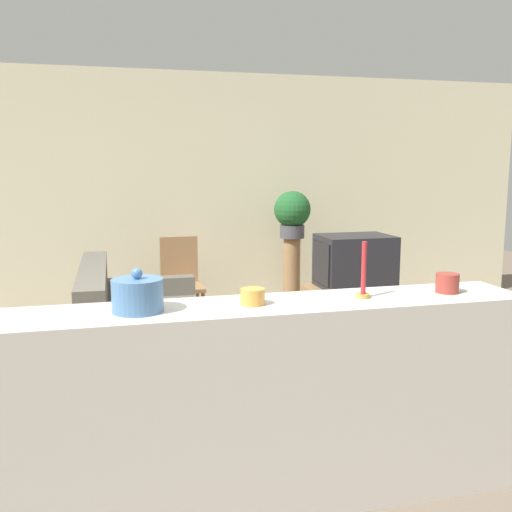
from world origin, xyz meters
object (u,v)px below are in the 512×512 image
object	(u,v)px
couch	(141,339)
decorative_bowl	(138,295)
potted_plant	(292,212)
wooden_chair	(181,278)
television	(354,261)

from	to	relation	value
couch	decorative_bowl	bearing A→B (deg)	-92.66
potted_plant	decorative_bowl	size ratio (longest dim) A/B	2.26
couch	wooden_chair	xyz separation A→B (m)	(0.49, 1.41, 0.19)
decorative_bowl	potted_plant	bearing A→B (deg)	61.92
decorative_bowl	television	bearing A→B (deg)	49.21
television	wooden_chair	world-z (taller)	television
couch	television	size ratio (longest dim) A/B	2.43
television	decorative_bowl	size ratio (longest dim) A/B	3.06
wooden_chair	decorative_bowl	size ratio (longest dim) A/B	4.02
couch	television	bearing A→B (deg)	16.93
couch	potted_plant	distance (m)	2.50
couch	wooden_chair	world-z (taller)	wooden_chair
potted_plant	couch	bearing A→B (deg)	-138.31
couch	wooden_chair	size ratio (longest dim) A/B	1.85
television	potted_plant	xyz separation A→B (m)	(-0.34, 0.93, 0.41)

